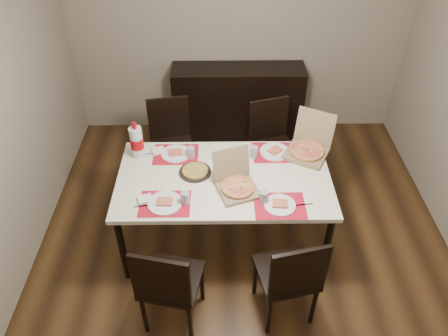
{
  "coord_description": "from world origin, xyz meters",
  "views": [
    {
      "loc": [
        -0.22,
        -2.66,
        3.17
      ],
      "look_at": [
        -0.18,
        0.11,
        0.85
      ],
      "focal_mm": 35.0,
      "sensor_mm": 36.0,
      "label": 1
    }
  ],
  "objects_px": {
    "chair_near_right": "(290,276)",
    "chair_far_left": "(171,139)",
    "sideboard": "(238,103)",
    "chair_far_right": "(271,140)",
    "pizza_box_center": "(236,184)",
    "dining_table": "(224,183)",
    "soda_bottle": "(137,142)",
    "dip_bowl": "(238,160)",
    "chair_near_left": "(168,283)"
  },
  "relations": [
    {
      "from": "dining_table",
      "to": "dip_bowl",
      "type": "relative_size",
      "value": 16.6
    },
    {
      "from": "sideboard",
      "to": "chair_near_right",
      "type": "distance_m",
      "value": 2.52
    },
    {
      "from": "chair_near_left",
      "to": "chair_far_right",
      "type": "height_order",
      "value": "same"
    },
    {
      "from": "sideboard",
      "to": "dining_table",
      "type": "height_order",
      "value": "sideboard"
    },
    {
      "from": "chair_near_left",
      "to": "chair_far_right",
      "type": "xyz_separation_m",
      "value": [
        0.91,
        1.73,
        0.0
      ]
    },
    {
      "from": "chair_far_right",
      "to": "sideboard",
      "type": "bearing_deg",
      "value": 110.79
    },
    {
      "from": "sideboard",
      "to": "chair_far_right",
      "type": "relative_size",
      "value": 1.61
    },
    {
      "from": "sideboard",
      "to": "dip_bowl",
      "type": "height_order",
      "value": "sideboard"
    },
    {
      "from": "soda_bottle",
      "to": "chair_far_right",
      "type": "bearing_deg",
      "value": 23.32
    },
    {
      "from": "dining_table",
      "to": "chair_far_left",
      "type": "xyz_separation_m",
      "value": [
        -0.53,
        0.88,
        -0.17
      ]
    },
    {
      "from": "dining_table",
      "to": "dip_bowl",
      "type": "height_order",
      "value": "dip_bowl"
    },
    {
      "from": "chair_near_left",
      "to": "chair_near_right",
      "type": "bearing_deg",
      "value": 3.64
    },
    {
      "from": "sideboard",
      "to": "chair_far_left",
      "type": "relative_size",
      "value": 1.61
    },
    {
      "from": "pizza_box_center",
      "to": "soda_bottle",
      "type": "height_order",
      "value": "soda_bottle"
    },
    {
      "from": "chair_near_right",
      "to": "soda_bottle",
      "type": "relative_size",
      "value": 2.65
    },
    {
      "from": "chair_far_left",
      "to": "pizza_box_center",
      "type": "xyz_separation_m",
      "value": [
        0.63,
        -1.02,
        0.29
      ]
    },
    {
      "from": "chair_near_left",
      "to": "soda_bottle",
      "type": "distance_m",
      "value": 1.3
    },
    {
      "from": "chair_near_right",
      "to": "dip_bowl",
      "type": "xyz_separation_m",
      "value": [
        -0.35,
        1.05,
        0.25
      ]
    },
    {
      "from": "chair_near_right",
      "to": "dining_table",
      "type": "bearing_deg",
      "value": 119.78
    },
    {
      "from": "chair_near_left",
      "to": "dining_table",
      "type": "bearing_deg",
      "value": 64.98
    },
    {
      "from": "chair_far_left",
      "to": "dip_bowl",
      "type": "xyz_separation_m",
      "value": [
        0.66,
        -0.67,
        0.25
      ]
    },
    {
      "from": "sideboard",
      "to": "chair_near_left",
      "type": "xyz_separation_m",
      "value": [
        -0.6,
        -2.56,
        0.06
      ]
    },
    {
      "from": "chair_far_left",
      "to": "soda_bottle",
      "type": "height_order",
      "value": "soda_bottle"
    },
    {
      "from": "dining_table",
      "to": "chair_far_left",
      "type": "relative_size",
      "value": 1.94
    },
    {
      "from": "soda_bottle",
      "to": "pizza_box_center",
      "type": "bearing_deg",
      "value": -27.67
    },
    {
      "from": "sideboard",
      "to": "chair_far_left",
      "type": "distance_m",
      "value": 1.07
    },
    {
      "from": "dining_table",
      "to": "chair_near_left",
      "type": "height_order",
      "value": "chair_near_left"
    },
    {
      "from": "chair_far_right",
      "to": "soda_bottle",
      "type": "bearing_deg",
      "value": -156.68
    },
    {
      "from": "dining_table",
      "to": "chair_far_right",
      "type": "height_order",
      "value": "chair_far_right"
    },
    {
      "from": "dining_table",
      "to": "soda_bottle",
      "type": "bearing_deg",
      "value": 158.12
    },
    {
      "from": "sideboard",
      "to": "dining_table",
      "type": "xyz_separation_m",
      "value": [
        -0.18,
        -1.67,
        0.23
      ]
    },
    {
      "from": "pizza_box_center",
      "to": "dip_bowl",
      "type": "height_order",
      "value": "pizza_box_center"
    },
    {
      "from": "dip_bowl",
      "to": "soda_bottle",
      "type": "bearing_deg",
      "value": 174.11
    },
    {
      "from": "chair_far_left",
      "to": "pizza_box_center",
      "type": "relative_size",
      "value": 2.19
    },
    {
      "from": "chair_far_left",
      "to": "pizza_box_center",
      "type": "bearing_deg",
      "value": -58.26
    },
    {
      "from": "chair_far_left",
      "to": "dip_bowl",
      "type": "distance_m",
      "value": 0.97
    },
    {
      "from": "soda_bottle",
      "to": "chair_far_left",
      "type": "bearing_deg",
      "value": 68.78
    },
    {
      "from": "dining_table",
      "to": "pizza_box_center",
      "type": "relative_size",
      "value": 4.24
    },
    {
      "from": "chair_near_left",
      "to": "chair_near_right",
      "type": "height_order",
      "value": "same"
    },
    {
      "from": "sideboard",
      "to": "chair_far_left",
      "type": "height_order",
      "value": "chair_far_left"
    },
    {
      "from": "chair_near_left",
      "to": "chair_near_right",
      "type": "distance_m",
      "value": 0.89
    },
    {
      "from": "chair_far_right",
      "to": "pizza_box_center",
      "type": "bearing_deg",
      "value": -111.88
    },
    {
      "from": "pizza_box_center",
      "to": "soda_bottle",
      "type": "relative_size",
      "value": 1.21
    },
    {
      "from": "chair_far_left",
      "to": "soda_bottle",
      "type": "bearing_deg",
      "value": -111.22
    },
    {
      "from": "dining_table",
      "to": "chair_far_right",
      "type": "xyz_separation_m",
      "value": [
        0.5,
        0.85,
        -0.17
      ]
    },
    {
      "from": "pizza_box_center",
      "to": "dip_bowl",
      "type": "xyz_separation_m",
      "value": [
        0.02,
        0.36,
        -0.04
      ]
    },
    {
      "from": "sideboard",
      "to": "dip_bowl",
      "type": "distance_m",
      "value": 1.49
    },
    {
      "from": "dining_table",
      "to": "chair_near_left",
      "type": "xyz_separation_m",
      "value": [
        -0.41,
        -0.89,
        -0.17
      ]
    },
    {
      "from": "chair_near_right",
      "to": "chair_far_left",
      "type": "height_order",
      "value": "same"
    },
    {
      "from": "dining_table",
      "to": "pizza_box_center",
      "type": "xyz_separation_m",
      "value": [
        0.1,
        -0.14,
        0.12
      ]
    }
  ]
}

